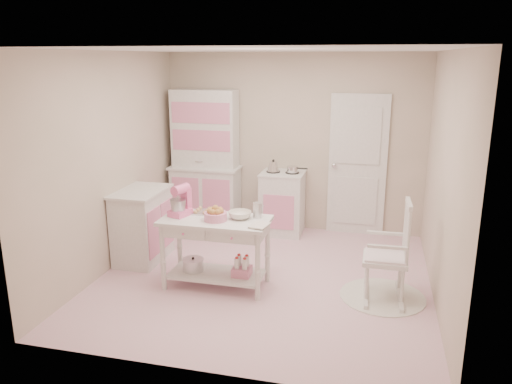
% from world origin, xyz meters
% --- Properties ---
extents(room_shell, '(3.84, 3.84, 2.62)m').
position_xyz_m(room_shell, '(0.00, 0.00, 1.65)').
color(room_shell, pink).
rests_on(room_shell, ground).
extents(door, '(0.82, 0.05, 2.04)m').
position_xyz_m(door, '(0.95, 1.87, 1.02)').
color(door, silver).
rests_on(door, ground).
extents(hutch, '(1.06, 0.50, 2.08)m').
position_xyz_m(hutch, '(-1.29, 1.66, 1.04)').
color(hutch, silver).
rests_on(hutch, ground).
extents(stove, '(0.62, 0.57, 0.92)m').
position_xyz_m(stove, '(-0.09, 1.61, 0.46)').
color(stove, silver).
rests_on(stove, ground).
extents(base_cabinet, '(0.54, 0.84, 0.92)m').
position_xyz_m(base_cabinet, '(-1.63, 0.19, 0.46)').
color(base_cabinet, silver).
rests_on(base_cabinet, ground).
extents(lace_rug, '(0.92, 0.92, 0.01)m').
position_xyz_m(lace_rug, '(1.36, -0.17, 0.01)').
color(lace_rug, white).
rests_on(lace_rug, ground).
extents(rocking_chair, '(0.51, 0.74, 1.10)m').
position_xyz_m(rocking_chair, '(1.36, -0.17, 0.55)').
color(rocking_chair, silver).
rests_on(rocking_chair, ground).
extents(work_table, '(1.20, 0.60, 0.80)m').
position_xyz_m(work_table, '(-0.48, -0.32, 0.40)').
color(work_table, silver).
rests_on(work_table, ground).
extents(stand_mixer, '(0.28, 0.33, 0.34)m').
position_xyz_m(stand_mixer, '(-0.90, -0.30, 0.97)').
color(stand_mixer, pink).
rests_on(stand_mixer, work_table).
extents(cookie_tray, '(0.34, 0.24, 0.02)m').
position_xyz_m(cookie_tray, '(-0.63, -0.14, 0.81)').
color(cookie_tray, silver).
rests_on(cookie_tray, work_table).
extents(bread_basket, '(0.25, 0.25, 0.09)m').
position_xyz_m(bread_basket, '(-0.46, -0.37, 0.85)').
color(bread_basket, pink).
rests_on(bread_basket, work_table).
extents(mixing_bowl, '(0.25, 0.25, 0.08)m').
position_xyz_m(mixing_bowl, '(-0.22, -0.24, 0.84)').
color(mixing_bowl, silver).
rests_on(mixing_bowl, work_table).
extents(metal_pitcher, '(0.10, 0.10, 0.17)m').
position_xyz_m(metal_pitcher, '(-0.04, -0.16, 0.89)').
color(metal_pitcher, silver).
rests_on(metal_pitcher, work_table).
extents(recipe_book, '(0.21, 0.26, 0.02)m').
position_xyz_m(recipe_book, '(-0.03, -0.44, 0.81)').
color(recipe_book, silver).
rests_on(recipe_book, work_table).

